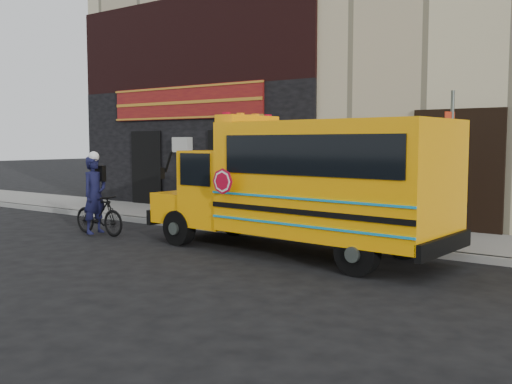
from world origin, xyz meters
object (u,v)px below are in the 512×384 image
object	(u,v)px
bicycle	(99,214)
cyclist	(95,197)
school_bus	(306,182)
sign_pole	(450,167)

from	to	relation	value
bicycle	cyclist	bearing A→B (deg)	166.57
school_bus	bicycle	world-z (taller)	school_bus
sign_pole	cyclist	size ratio (longest dim) A/B	1.73
bicycle	cyclist	xyz separation A→B (m)	(-0.02, -0.09, 0.45)
sign_pole	cyclist	distance (m)	8.46
school_bus	cyclist	world-z (taller)	school_bus
bicycle	cyclist	size ratio (longest dim) A/B	0.89
school_bus	sign_pole	distance (m)	2.91
school_bus	bicycle	bearing A→B (deg)	-171.72
school_bus	cyclist	distance (m)	5.68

